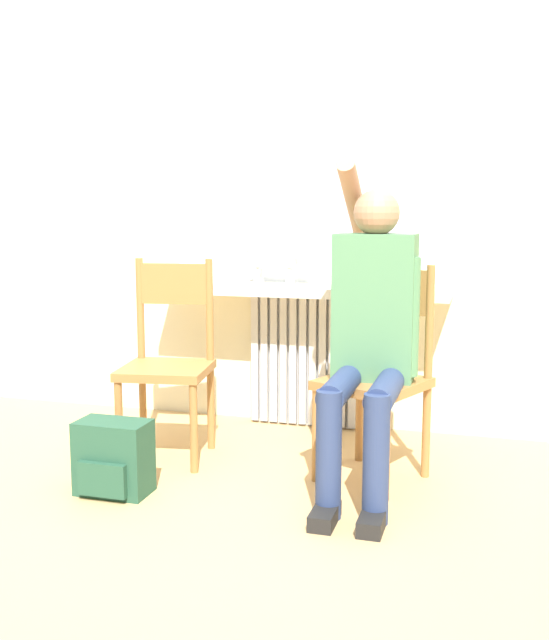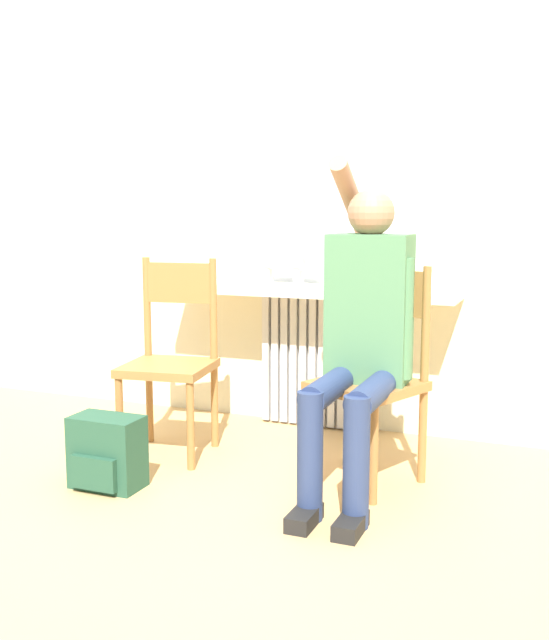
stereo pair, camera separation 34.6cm
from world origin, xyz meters
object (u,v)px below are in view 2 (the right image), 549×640
Objects in this scene: chair_left at (171,357)px; chair_right at (373,374)px; person at (363,328)px; backpack at (107,453)px; cat at (290,258)px.

chair_left is 0.99m from chair_right.
chair_left is 1.01m from person.
chair_right reaches higher than backpack.
person is (-0.02, -0.13, 0.22)m from chair_right.
chair_left is 2.05× the size of cat.
cat reaches higher than chair_right.
chair_left is 0.81m from cat.
chair_right is 0.67× the size of person.
cat is (0.39, 0.55, 0.45)m from chair_left.
backpack is (-1.01, -0.51, -0.32)m from chair_right.
chair_right is at bearing 26.84° from backpack.
person is (0.98, -0.13, 0.22)m from chair_left.
person is at bearing -16.03° from chair_left.
chair_right is at bearing 82.62° from person.
person reaches higher than chair_left.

